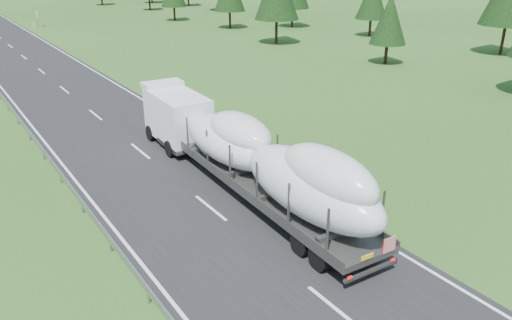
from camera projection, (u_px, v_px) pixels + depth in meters
ground at (336, 310)px, 17.43m from camera, size 400.00×400.00×0.00m
highway_sign at (37, 15)px, 81.60m from camera, size 0.08×0.90×2.60m
boat_truck at (248, 151)px, 24.98m from camera, size 3.46×20.31×4.40m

